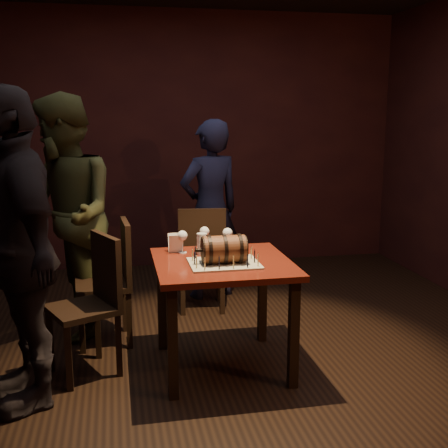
{
  "coord_description": "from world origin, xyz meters",
  "views": [
    {
      "loc": [
        -0.67,
        -3.73,
        1.73
      ],
      "look_at": [
        0.07,
        0.05,
        0.95
      ],
      "focal_mm": 45.0,
      "sensor_mm": 36.0,
      "label": 1
    }
  ],
  "objects_px": {
    "person_back": "(210,210)",
    "barrel_cake": "(224,249)",
    "wine_glass_mid": "(204,233)",
    "wine_glass_left": "(182,237)",
    "chair_left_front": "(93,297)",
    "wine_glass_right": "(228,234)",
    "person_left_rear": "(65,217)",
    "pub_table": "(223,277)",
    "pint_of_ale": "(202,244)",
    "chair_back": "(202,253)",
    "chair_left_rear": "(114,275)",
    "person_left_front": "(18,250)"
  },
  "relations": [
    {
      "from": "wine_glass_mid",
      "to": "person_left_rear",
      "type": "distance_m",
      "value": 1.1
    },
    {
      "from": "wine_glass_right",
      "to": "person_left_front",
      "type": "height_order",
      "value": "person_left_front"
    },
    {
      "from": "wine_glass_right",
      "to": "chair_back",
      "type": "distance_m",
      "value": 0.89
    },
    {
      "from": "wine_glass_mid",
      "to": "person_back",
      "type": "xyz_separation_m",
      "value": [
        0.24,
        1.14,
        -0.04
      ]
    },
    {
      "from": "chair_left_rear",
      "to": "person_back",
      "type": "xyz_separation_m",
      "value": [
        0.89,
        0.92,
        0.31
      ]
    },
    {
      "from": "barrel_cake",
      "to": "wine_glass_right",
      "type": "height_order",
      "value": "barrel_cake"
    },
    {
      "from": "wine_glass_right",
      "to": "person_left_rear",
      "type": "bearing_deg",
      "value": 155.97
    },
    {
      "from": "chair_back",
      "to": "person_left_front",
      "type": "bearing_deg",
      "value": -134.14
    },
    {
      "from": "pub_table",
      "to": "barrel_cake",
      "type": "relative_size",
      "value": 2.68
    },
    {
      "from": "pint_of_ale",
      "to": "person_back",
      "type": "bearing_deg",
      "value": 77.86
    },
    {
      "from": "wine_glass_left",
      "to": "barrel_cake",
      "type": "bearing_deg",
      "value": -56.61
    },
    {
      "from": "chair_back",
      "to": "chair_left_rear",
      "type": "bearing_deg",
      "value": -145.45
    },
    {
      "from": "chair_left_front",
      "to": "person_back",
      "type": "xyz_separation_m",
      "value": [
        1.03,
        1.4,
        0.31
      ]
    },
    {
      "from": "person_back",
      "to": "person_left_rear",
      "type": "distance_m",
      "value": 1.43
    },
    {
      "from": "pub_table",
      "to": "person_left_rear",
      "type": "relative_size",
      "value": 0.48
    },
    {
      "from": "pub_table",
      "to": "chair_left_front",
      "type": "bearing_deg",
      "value": 173.13
    },
    {
      "from": "chair_left_front",
      "to": "person_left_front",
      "type": "bearing_deg",
      "value": -141.38
    },
    {
      "from": "pub_table",
      "to": "wine_glass_mid",
      "type": "xyz_separation_m",
      "value": [
        -0.06,
        0.37,
        0.23
      ]
    },
    {
      "from": "wine_glass_right",
      "to": "person_left_front",
      "type": "bearing_deg",
      "value": -159.32
    },
    {
      "from": "pub_table",
      "to": "wine_glass_mid",
      "type": "bearing_deg",
      "value": 99.59
    },
    {
      "from": "wine_glass_mid",
      "to": "person_left_front",
      "type": "distance_m",
      "value": 1.33
    },
    {
      "from": "chair_left_front",
      "to": "wine_glass_right",
      "type": "bearing_deg",
      "value": 11.26
    },
    {
      "from": "barrel_cake",
      "to": "person_back",
      "type": "relative_size",
      "value": 0.2
    },
    {
      "from": "chair_left_front",
      "to": "chair_left_rear",
      "type": "bearing_deg",
      "value": 74.73
    },
    {
      "from": "pint_of_ale",
      "to": "person_left_rear",
      "type": "height_order",
      "value": "person_left_rear"
    },
    {
      "from": "barrel_cake",
      "to": "chair_left_rear",
      "type": "relative_size",
      "value": 0.36
    },
    {
      "from": "wine_glass_left",
      "to": "chair_left_front",
      "type": "height_order",
      "value": "chair_left_front"
    },
    {
      "from": "wine_glass_right",
      "to": "person_back",
      "type": "relative_size",
      "value": 0.1
    },
    {
      "from": "pint_of_ale",
      "to": "chair_back",
      "type": "distance_m",
      "value": 0.97
    },
    {
      "from": "person_left_front",
      "to": "pub_table",
      "type": "bearing_deg",
      "value": 78.16
    },
    {
      "from": "wine_glass_right",
      "to": "pint_of_ale",
      "type": "bearing_deg",
      "value": -154.82
    },
    {
      "from": "wine_glass_left",
      "to": "person_back",
      "type": "bearing_deg",
      "value": 71.73
    },
    {
      "from": "wine_glass_right",
      "to": "chair_left_front",
      "type": "bearing_deg",
      "value": -168.74
    },
    {
      "from": "chair_left_rear",
      "to": "wine_glass_left",
      "type": "bearing_deg",
      "value": -33.86
    },
    {
      "from": "chair_back",
      "to": "person_back",
      "type": "xyz_separation_m",
      "value": [
        0.14,
        0.4,
        0.31
      ]
    },
    {
      "from": "barrel_cake",
      "to": "wine_glass_mid",
      "type": "distance_m",
      "value": 0.45
    },
    {
      "from": "wine_glass_mid",
      "to": "wine_glass_right",
      "type": "height_order",
      "value": "same"
    },
    {
      "from": "wine_glass_left",
      "to": "wine_glass_mid",
      "type": "distance_m",
      "value": 0.2
    },
    {
      "from": "person_back",
      "to": "barrel_cake",
      "type": "bearing_deg",
      "value": 63.93
    },
    {
      "from": "pint_of_ale",
      "to": "chair_left_rear",
      "type": "relative_size",
      "value": 0.16
    },
    {
      "from": "chair_left_front",
      "to": "person_back",
      "type": "relative_size",
      "value": 0.56
    },
    {
      "from": "barrel_cake",
      "to": "person_left_front",
      "type": "relative_size",
      "value": 0.18
    },
    {
      "from": "barrel_cake",
      "to": "person_left_rear",
      "type": "height_order",
      "value": "person_left_rear"
    },
    {
      "from": "wine_glass_right",
      "to": "chair_left_rear",
      "type": "xyz_separation_m",
      "value": [
        -0.81,
        0.3,
        -0.35
      ]
    },
    {
      "from": "pub_table",
      "to": "chair_left_rear",
      "type": "xyz_separation_m",
      "value": [
        -0.72,
        0.59,
        -0.12
      ]
    },
    {
      "from": "pub_table",
      "to": "wine_glass_left",
      "type": "relative_size",
      "value": 5.59
    },
    {
      "from": "barrel_cake",
      "to": "wine_glass_mid",
      "type": "xyz_separation_m",
      "value": [
        -0.05,
        0.45,
        0.02
      ]
    },
    {
      "from": "pub_table",
      "to": "chair_left_rear",
      "type": "bearing_deg",
      "value": 140.75
    },
    {
      "from": "wine_glass_left",
      "to": "person_left_rear",
      "type": "height_order",
      "value": "person_left_rear"
    },
    {
      "from": "chair_left_rear",
      "to": "person_left_rear",
      "type": "distance_m",
      "value": 0.58
    }
  ]
}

